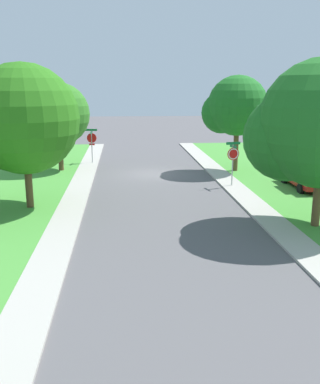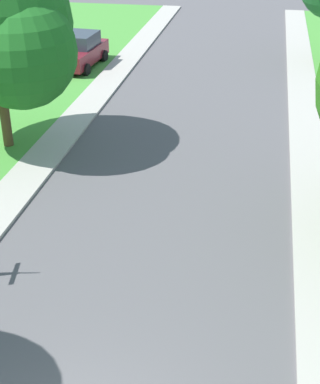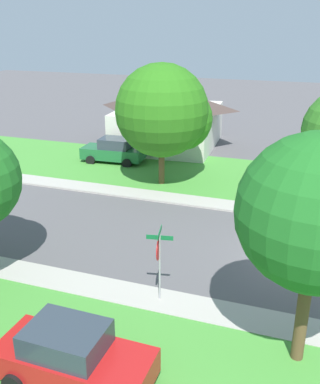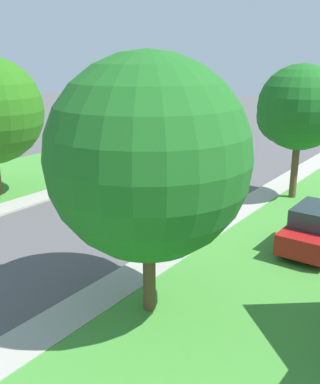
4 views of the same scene
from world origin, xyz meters
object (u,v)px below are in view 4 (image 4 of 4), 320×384
(stop_sign_far_corner, at_px, (227,179))
(tree_sidewalk_far, at_px, (121,105))
(stop_sign_near_corner, at_px, (171,133))
(car_red_behind_trees, at_px, (318,228))
(tree_across_right, at_px, (144,161))
(tree_sidewalk_mid, at_px, (296,110))

(stop_sign_far_corner, xyz_separation_m, tree_sidewalk_far, (11.39, -6.21, 2.08))
(stop_sign_near_corner, height_order, tree_sidewalk_far, tree_sidewalk_far)
(car_red_behind_trees, bearing_deg, tree_across_right, 66.71)
(stop_sign_far_corner, relative_size, tree_sidewalk_far, 0.44)
(stop_sign_near_corner, xyz_separation_m, tree_sidewalk_mid, (-10.26, 4.05, 2.68))
(stop_sign_far_corner, relative_size, tree_across_right, 0.38)
(stop_sign_near_corner, relative_size, tree_across_right, 0.38)
(tree_across_right, distance_m, tree_sidewalk_mid, 12.78)
(car_red_behind_trees, bearing_deg, stop_sign_far_corner, -11.93)
(tree_sidewalk_far, relative_size, tree_sidewalk_mid, 0.93)
(car_red_behind_trees, relative_size, tree_across_right, 0.60)
(stop_sign_near_corner, relative_size, car_red_behind_trees, 0.64)
(car_red_behind_trees, height_order, tree_across_right, tree_across_right)
(tree_sidewalk_far, bearing_deg, stop_sign_near_corner, -129.68)
(stop_sign_near_corner, bearing_deg, tree_across_right, 121.91)
(stop_sign_near_corner, bearing_deg, stop_sign_far_corner, 135.26)
(tree_sidewalk_far, xyz_separation_m, tree_across_right, (-12.79, 14.03, 0.39))
(stop_sign_near_corner, xyz_separation_m, tree_across_right, (-10.47, 16.82, 2.48))
(stop_sign_far_corner, xyz_separation_m, tree_sidewalk_mid, (-1.18, -4.95, 2.67))
(stop_sign_near_corner, bearing_deg, tree_sidewalk_far, 50.32)
(car_red_behind_trees, bearing_deg, stop_sign_near_corner, -36.42)
(stop_sign_far_corner, xyz_separation_m, car_red_behind_trees, (-4.37, 0.92, -1.01))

